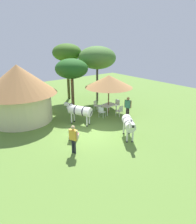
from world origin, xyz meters
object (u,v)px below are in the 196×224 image
thatched_hut (19,91)px  patio_chair_east_end (120,110)px  zebra_by_umbrella (79,111)px  patio_chair_west_end (117,104)px  standing_watcher (73,137)px  acacia_tree_left_background (72,69)px  guest_beside_umbrella (128,106)px  acacia_tree_far_lawn (67,53)px  zebra_nearest_camera (129,124)px  patio_dining_table (108,106)px  patio_chair_near_hut (102,111)px  shade_umbrella (109,81)px  patio_chair_near_lawn (96,105)px  striped_lounge_chair (74,135)px  acacia_tree_right_background (97,58)px

thatched_hut → patio_chair_east_end: size_ratio=6.09×
patio_chair_east_end → zebra_by_umbrella: size_ratio=0.41×
patio_chair_west_end → standing_watcher: size_ratio=0.55×
acacia_tree_left_background → patio_chair_west_end: bearing=-41.0°
patio_chair_west_end → zebra_by_umbrella: bearing=87.9°
patio_chair_east_end → patio_chair_west_end: bearing=44.8°
guest_beside_umbrella → zebra_by_umbrella: 3.85m
acacia_tree_far_lawn → thatched_hut: bearing=-152.2°
zebra_nearest_camera → patio_dining_table: bearing=-80.3°
patio_chair_near_hut → zebra_by_umbrella: size_ratio=0.41×
shade_umbrella → patio_chair_near_lawn: shade_umbrella is taller
thatched_hut → striped_lounge_chair: (1.46, -5.04, -2.08)m
patio_chair_near_hut → acacia_tree_right_background: bearing=123.8°
patio_chair_west_end → acacia_tree_far_lawn: bearing=3.9°
acacia_tree_far_lawn → patio_chair_west_end: bearing=-75.5°
shade_umbrella → patio_chair_west_end: (1.17, 0.22, -2.19)m
patio_chair_near_hut → zebra_by_umbrella: 2.11m
patio_chair_near_hut → patio_chair_east_end: 1.51m
zebra_nearest_camera → standing_watcher: bearing=26.2°
thatched_hut → guest_beside_umbrella: 8.23m
patio_chair_near_lawn → zebra_by_umbrella: size_ratio=0.41×
zebra_nearest_camera → patio_chair_east_end: bearing=-90.9°
patio_chair_east_end → acacia_tree_left_background: (-1.99, 3.94, 3.01)m
standing_watcher → thatched_hut: bearing=164.3°
patio_chair_west_end → acacia_tree_left_background: size_ratio=0.20×
striped_lounge_chair → patio_dining_table: bearing=69.0°
guest_beside_umbrella → acacia_tree_far_lawn: bearing=-8.8°
shade_umbrella → patio_dining_table: bearing=0.0°
guest_beside_umbrella → zebra_nearest_camera: guest_beside_umbrella is taller
patio_dining_table → patio_chair_near_lawn: (-0.44, 1.11, -0.13)m
standing_watcher → striped_lounge_chair: 1.90m
zebra_nearest_camera → acacia_tree_right_background: size_ratio=0.36×
patio_dining_table → standing_watcher: (-5.69, -3.71, 0.34)m
thatched_hut → patio_dining_table: thatched_hut is taller
striped_lounge_chair → zebra_nearest_camera: zebra_nearest_camera is taller
thatched_hut → patio_dining_table: bearing=-24.4°
patio_dining_table → thatched_hut: bearing=155.6°
shade_umbrella → acacia_tree_left_background: 3.38m
zebra_nearest_camera → acacia_tree_right_background: bearing=-79.4°
patio_chair_near_hut → acacia_tree_far_lawn: acacia_tree_far_lawn is taller
patio_chair_east_end → acacia_tree_far_lawn: (-0.54, 7.12, 4.07)m
patio_dining_table → patio_chair_west_end: (1.17, 0.22, -0.13)m
zebra_nearest_camera → acacia_tree_far_lawn: acacia_tree_far_lawn is taller
patio_chair_near_lawn → guest_beside_umbrella: guest_beside_umbrella is taller
zebra_by_umbrella → acacia_tree_left_background: size_ratio=0.49×
acacia_tree_far_lawn → acacia_tree_right_background: bearing=-53.9°
patio_dining_table → patio_chair_near_hut: patio_chair_near_hut is taller
patio_chair_east_end → striped_lounge_chair: patio_chair_east_end is taller
standing_watcher → zebra_nearest_camera: 3.71m
shade_umbrella → guest_beside_umbrella: (0.46, -1.78, -1.69)m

